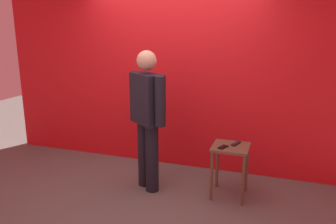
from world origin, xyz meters
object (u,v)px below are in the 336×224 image
object	(u,v)px
standing_person	(147,114)
tv_remote	(236,144)
side_table	(230,157)
cell_phone	(223,147)

from	to	relation	value
standing_person	tv_remote	world-z (taller)	standing_person
standing_person	tv_remote	distance (m)	1.11
side_table	cell_phone	distance (m)	0.18
standing_person	tv_remote	bearing A→B (deg)	10.43
tv_remote	standing_person	bearing A→B (deg)	-151.03
standing_person	side_table	size ratio (longest dim) A/B	2.72
cell_phone	tv_remote	world-z (taller)	tv_remote
standing_person	cell_phone	xyz separation A→B (m)	(0.92, 0.04, -0.33)
side_table	cell_phone	world-z (taller)	cell_phone
standing_person	side_table	distance (m)	1.11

